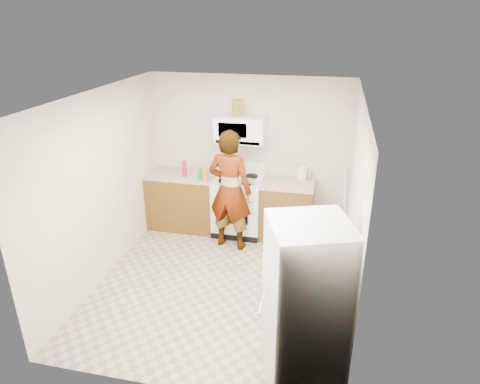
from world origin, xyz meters
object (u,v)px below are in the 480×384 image
(gas_range, at_px, (238,205))
(fridge, at_px, (306,305))
(microwave, at_px, (240,129))
(saucepan, at_px, (229,169))
(person, at_px, (230,191))
(kettle, at_px, (302,173))

(gas_range, bearing_deg, fridge, -65.65)
(microwave, xyz_separation_m, saucepan, (-0.20, 0.04, -0.68))
(saucepan, bearing_deg, microwave, -12.02)
(microwave, bearing_deg, saucepan, 167.98)
(fridge, bearing_deg, microwave, 93.98)
(person, distance_m, fridge, 2.69)
(microwave, xyz_separation_m, fridge, (1.28, -2.96, -0.85))
(person, relative_size, kettle, 9.38)
(fridge, bearing_deg, person, 99.51)
(gas_range, distance_m, kettle, 1.14)
(fridge, relative_size, saucepan, 7.11)
(saucepan, bearing_deg, gas_range, -40.62)
(person, relative_size, saucepan, 7.74)
(kettle, bearing_deg, saucepan, 165.20)
(fridge, height_order, kettle, fridge)
(kettle, xyz_separation_m, saucepan, (-1.18, -0.04, -0.01))
(gas_range, distance_m, saucepan, 0.59)
(person, bearing_deg, saucepan, -64.82)
(person, height_order, fridge, person)
(kettle, bearing_deg, fridge, -101.09)
(person, xyz_separation_m, saucepan, (-0.18, 0.65, 0.09))
(kettle, relative_size, saucepan, 0.82)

